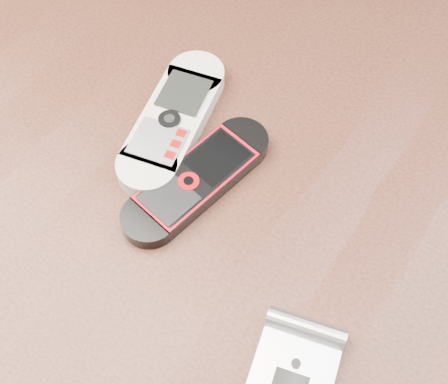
{
  "coord_description": "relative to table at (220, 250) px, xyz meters",
  "views": [
    {
      "loc": [
        0.15,
        -0.23,
        1.21
      ],
      "look_at": [
        0.01,
        0.0,
        0.76
      ],
      "focal_mm": 50.0,
      "sensor_mm": 36.0,
      "label": 1
    }
  ],
  "objects": [
    {
      "name": "nokia_black_red",
      "position": [
        -0.02,
        -0.0,
        0.11
      ],
      "size": [
        0.08,
        0.17,
        0.02
      ],
      "primitive_type": "cube",
      "rotation": [
        0.0,
        0.0,
        -0.2
      ],
      "color": "black",
      "rests_on": "table"
    },
    {
      "name": "nokia_white",
      "position": [
        -0.08,
        0.04,
        0.11
      ],
      "size": [
        0.09,
        0.17,
        0.02
      ],
      "primitive_type": "cube",
      "rotation": [
        0.0,
        0.0,
        0.21
      ],
      "color": "silver",
      "rests_on": "table"
    },
    {
      "name": "table",
      "position": [
        0.0,
        0.0,
        0.0
      ],
      "size": [
        1.2,
        0.8,
        0.75
      ],
      "color": "black",
      "rests_on": "ground"
    }
  ]
}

